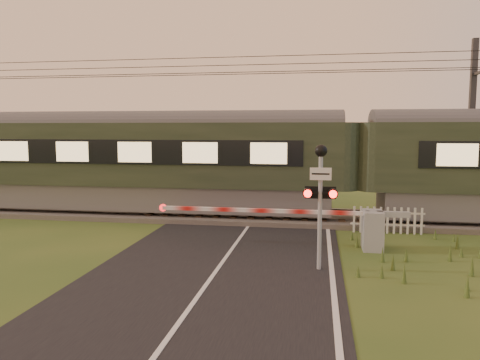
% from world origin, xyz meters
% --- Properties ---
extents(ground, '(160.00, 160.00, 0.00)m').
position_xyz_m(ground, '(0.00, 0.00, 0.00)').
color(ground, '#2C4B1D').
rests_on(ground, ground).
extents(road, '(6.00, 140.00, 0.03)m').
position_xyz_m(road, '(0.02, -0.23, 0.01)').
color(road, black).
rests_on(road, ground).
extents(track_bed, '(140.00, 3.40, 0.39)m').
position_xyz_m(track_bed, '(0.00, 6.50, 0.07)').
color(track_bed, '#47423D').
rests_on(track_bed, ground).
extents(overhead_wires, '(120.00, 0.62, 0.62)m').
position_xyz_m(overhead_wires, '(0.00, 6.50, 5.72)').
color(overhead_wires, black).
rests_on(overhead_wires, ground).
extents(train, '(40.80, 2.81, 3.80)m').
position_xyz_m(train, '(3.76, 6.50, 2.18)').
color(train, slate).
rests_on(train, ground).
extents(boom_gate, '(7.34, 0.86, 1.14)m').
position_xyz_m(boom_gate, '(3.57, 2.42, 0.63)').
color(boom_gate, gray).
rests_on(boom_gate, ground).
extents(crossing_signal, '(0.78, 0.34, 3.06)m').
position_xyz_m(crossing_signal, '(2.44, 0.19, 2.10)').
color(crossing_signal, gray).
rests_on(crossing_signal, ground).
extents(picket_fence, '(2.35, 0.07, 0.88)m').
position_xyz_m(picket_fence, '(4.66, 4.60, 0.44)').
color(picket_fence, silver).
rests_on(picket_fence, ground).
extents(catenary_mast, '(0.22, 2.46, 6.93)m').
position_xyz_m(catenary_mast, '(8.34, 8.72, 3.60)').
color(catenary_mast, '#2D2D30').
rests_on(catenary_mast, ground).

